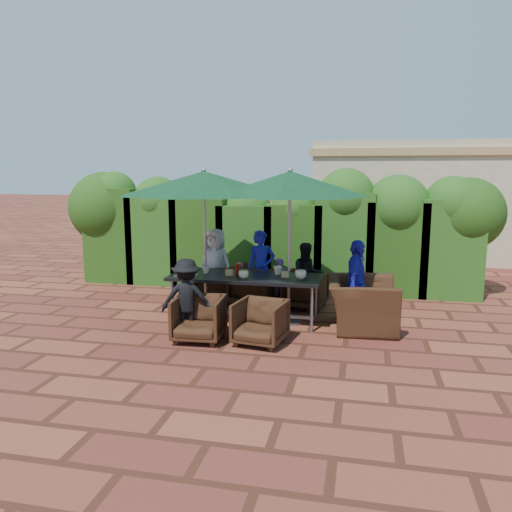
% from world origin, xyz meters
% --- Properties ---
extents(ground, '(80.00, 80.00, 0.00)m').
position_xyz_m(ground, '(0.00, 0.00, 0.00)').
color(ground, brown).
rests_on(ground, ground).
extents(dining_table, '(2.43, 0.90, 0.75)m').
position_xyz_m(dining_table, '(0.03, -0.19, 0.68)').
color(dining_table, black).
rests_on(dining_table, ground).
extents(umbrella_left, '(2.78, 2.78, 2.46)m').
position_xyz_m(umbrella_left, '(-0.67, -0.11, 2.21)').
color(umbrella_left, gray).
rests_on(umbrella_left, ground).
extents(umbrella_right, '(2.40, 2.40, 2.46)m').
position_xyz_m(umbrella_right, '(0.73, -0.15, 2.21)').
color(umbrella_right, gray).
rests_on(umbrella_right, ground).
extents(chair_far_left, '(0.97, 0.95, 0.77)m').
position_xyz_m(chair_far_left, '(-0.86, 0.80, 0.39)').
color(chair_far_left, black).
rests_on(chair_far_left, ground).
extents(chair_far_mid, '(0.92, 0.88, 0.80)m').
position_xyz_m(chair_far_mid, '(-0.04, 0.84, 0.40)').
color(chair_far_mid, black).
rests_on(chair_far_mid, ground).
extents(chair_far_right, '(0.81, 0.78, 0.73)m').
position_xyz_m(chair_far_right, '(0.88, 0.83, 0.36)').
color(chair_far_right, black).
rests_on(chair_far_right, ground).
extents(chair_near_left, '(0.72, 0.68, 0.71)m').
position_xyz_m(chair_near_left, '(-0.41, -1.26, 0.35)').
color(chair_near_left, black).
rests_on(chair_near_left, ground).
extents(chair_near_right, '(0.76, 0.73, 0.69)m').
position_xyz_m(chair_near_right, '(0.48, -1.22, 0.34)').
color(chair_near_right, black).
rests_on(chair_near_right, ground).
extents(chair_end_right, '(0.83, 1.22, 1.03)m').
position_xyz_m(chair_end_right, '(1.88, -0.18, 0.51)').
color(chair_end_right, black).
rests_on(chair_end_right, ground).
extents(adult_far_left, '(0.77, 0.58, 1.39)m').
position_xyz_m(adult_far_left, '(-0.77, 0.79, 0.69)').
color(adult_far_left, silver).
rests_on(adult_far_left, ground).
extents(adult_far_mid, '(0.60, 0.55, 1.38)m').
position_xyz_m(adult_far_mid, '(0.09, 0.75, 0.69)').
color(adult_far_mid, '#2020AE').
rests_on(adult_far_mid, ground).
extents(adult_far_right, '(0.63, 0.49, 1.16)m').
position_xyz_m(adult_far_right, '(0.91, 0.85, 0.58)').
color(adult_far_right, black).
rests_on(adult_far_right, ground).
extents(adult_near_left, '(0.80, 0.48, 1.17)m').
position_xyz_m(adult_near_left, '(-0.62, -1.15, 0.58)').
color(adult_near_left, black).
rests_on(adult_near_left, ground).
extents(adult_end_right, '(0.48, 0.84, 1.37)m').
position_xyz_m(adult_end_right, '(1.78, -0.10, 0.68)').
color(adult_end_right, '#2020AE').
rests_on(adult_end_right, ground).
extents(child_left, '(0.31, 0.26, 0.77)m').
position_xyz_m(child_left, '(-0.32, 0.84, 0.38)').
color(child_left, '#DF4E86').
rests_on(child_left, ground).
extents(child_right, '(0.33, 0.28, 0.87)m').
position_xyz_m(child_right, '(0.42, 0.86, 0.43)').
color(child_right, '#7D4EAA').
rests_on(child_right, ground).
extents(pedestrian_a, '(1.48, 1.46, 1.64)m').
position_xyz_m(pedestrian_a, '(1.85, 4.31, 0.82)').
color(pedestrian_a, green).
rests_on(pedestrian_a, ground).
extents(pedestrian_b, '(0.93, 0.67, 1.76)m').
position_xyz_m(pedestrian_b, '(2.20, 4.35, 0.88)').
color(pedestrian_b, '#DF4E86').
rests_on(pedestrian_b, ground).
extents(pedestrian_c, '(1.09, 1.05, 1.62)m').
position_xyz_m(pedestrian_c, '(3.27, 4.24, 0.81)').
color(pedestrian_c, gray).
rests_on(pedestrian_c, ground).
extents(cup_a, '(0.15, 0.15, 0.12)m').
position_xyz_m(cup_a, '(-0.97, -0.40, 0.81)').
color(cup_a, beige).
rests_on(cup_a, dining_table).
extents(cup_b, '(0.12, 0.12, 0.12)m').
position_xyz_m(cup_b, '(-0.65, -0.14, 0.81)').
color(cup_b, beige).
rests_on(cup_b, dining_table).
extents(cup_c, '(0.16, 0.16, 0.13)m').
position_xyz_m(cup_c, '(0.05, -0.40, 0.81)').
color(cup_c, beige).
rests_on(cup_c, dining_table).
extents(cup_d, '(0.15, 0.15, 0.14)m').
position_xyz_m(cup_d, '(0.52, 0.01, 0.82)').
color(cup_d, beige).
rests_on(cup_d, dining_table).
extents(cup_e, '(0.18, 0.18, 0.14)m').
position_xyz_m(cup_e, '(0.93, -0.25, 0.82)').
color(cup_e, beige).
rests_on(cup_e, dining_table).
extents(ketchup_bottle, '(0.04, 0.04, 0.17)m').
position_xyz_m(ketchup_bottle, '(-0.14, -0.11, 0.83)').
color(ketchup_bottle, '#B20C0A').
rests_on(ketchup_bottle, dining_table).
extents(sauce_bottle, '(0.04, 0.04, 0.17)m').
position_xyz_m(sauce_bottle, '(-0.09, -0.10, 0.83)').
color(sauce_bottle, '#4C230C').
rests_on(sauce_bottle, dining_table).
extents(serving_tray, '(0.35, 0.25, 0.02)m').
position_xyz_m(serving_tray, '(-0.90, -0.38, 0.76)').
color(serving_tray, '#AB7F53').
rests_on(serving_tray, dining_table).
extents(number_block_left, '(0.12, 0.06, 0.10)m').
position_xyz_m(number_block_left, '(-0.23, -0.23, 0.80)').
color(number_block_left, tan).
rests_on(number_block_left, dining_table).
extents(number_block_right, '(0.12, 0.06, 0.10)m').
position_xyz_m(number_block_right, '(0.67, -0.18, 0.80)').
color(number_block_right, tan).
rests_on(number_block_right, dining_table).
extents(hedge_wall, '(9.10, 1.60, 2.47)m').
position_xyz_m(hedge_wall, '(-0.03, 2.32, 1.32)').
color(hedge_wall, '#1A380F').
rests_on(hedge_wall, ground).
extents(building, '(6.20, 3.08, 3.20)m').
position_xyz_m(building, '(3.50, 6.99, 1.61)').
color(building, beige).
rests_on(building, ground).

